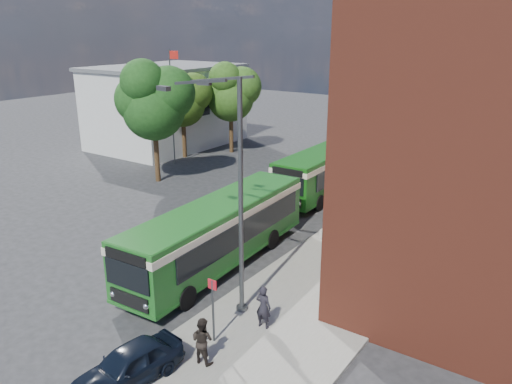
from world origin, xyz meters
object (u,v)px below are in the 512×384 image
Objects in this scene: street_lamp at (233,194)px; bus_rear at (327,167)px; bus_front at (218,228)px; parked_car at (129,365)px.

bus_rear is (-3.73, 15.13, -2.96)m from street_lamp.
street_lamp reaches higher than bus_rear.
bus_front is 3.27× the size of parked_car.
bus_front is 8.64m from parked_car.
bus_rear is at bearing 93.60° from bus_front.
street_lamp is at bearing -76.14° from bus_rear.
parked_car is (3.69, -20.43, -1.08)m from bus_rear.
parked_car is (-0.04, -5.30, -4.04)m from street_lamp.
bus_front is 12.39m from bus_rear.
parked_car is at bearing -90.40° from street_lamp.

